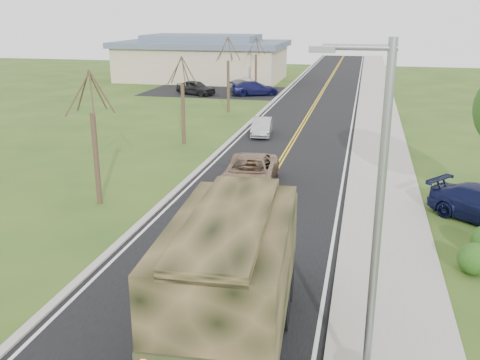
% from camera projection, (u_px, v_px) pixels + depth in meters
% --- Properties ---
extents(ground, '(160.00, 160.00, 0.00)m').
position_uv_depth(ground, '(166.00, 353.00, 13.82)').
color(ground, '#294918').
rests_on(ground, ground).
extents(road, '(8.00, 120.00, 0.01)m').
position_uv_depth(road, '(315.00, 104.00, 50.96)').
color(road, black).
rests_on(road, ground).
extents(curb_right, '(0.30, 120.00, 0.12)m').
position_uv_depth(curb_right, '(359.00, 105.00, 50.05)').
color(curb_right, '#9E998E').
rests_on(curb_right, ground).
extents(sidewalk_right, '(3.20, 120.00, 0.10)m').
position_uv_depth(sidewalk_right, '(379.00, 106.00, 49.67)').
color(sidewalk_right, '#9E998E').
rests_on(sidewalk_right, ground).
extents(curb_left, '(0.30, 120.00, 0.10)m').
position_uv_depth(curb_left, '(272.00, 102.00, 51.84)').
color(curb_left, '#9E998E').
rests_on(curb_left, ground).
extents(street_light, '(1.65, 0.22, 8.00)m').
position_uv_depth(street_light, '(374.00, 216.00, 10.96)').
color(street_light, gray).
rests_on(street_light, ground).
extents(bare_tree_a, '(1.93, 2.26, 6.08)m').
position_uv_depth(bare_tree_a, '(95.00, 148.00, 23.83)').
color(bare_tree_a, '#38281C').
rests_on(bare_tree_a, ground).
extents(bare_tree_b, '(1.83, 2.14, 5.73)m').
position_uv_depth(bare_tree_b, '(183.00, 107.00, 35.02)').
color(bare_tree_b, '#38281C').
rests_on(bare_tree_b, ground).
extents(bare_tree_c, '(2.04, 2.39, 6.42)m').
position_uv_depth(bare_tree_c, '(228.00, 80.00, 46.07)').
color(bare_tree_c, '#38281C').
rests_on(bare_tree_c, ground).
extents(bare_tree_d, '(1.88, 2.20, 5.91)m').
position_uv_depth(bare_tree_d, '(256.00, 69.00, 57.28)').
color(bare_tree_d, '#38281C').
rests_on(bare_tree_d, ground).
extents(commercial_building, '(25.50, 21.50, 5.65)m').
position_uv_depth(commercial_building, '(203.00, 59.00, 68.44)').
color(commercial_building, tan).
rests_on(commercial_building, ground).
extents(military_truck, '(3.25, 8.03, 3.92)m').
position_uv_depth(military_truck, '(235.00, 266.00, 13.64)').
color(military_truck, black).
rests_on(military_truck, ground).
extents(suv_champagne, '(2.93, 5.68, 1.53)m').
position_uv_depth(suv_champagne, '(250.00, 172.00, 26.77)').
color(suv_champagne, '#8D6C4F').
rests_on(suv_champagne, ground).
extents(sedan_silver, '(1.70, 3.86, 1.23)m').
position_uv_depth(sedan_silver, '(262.00, 127.00, 37.97)').
color(sedan_silver, '#ABAAAF').
rests_on(sedan_silver, ground).
extents(lot_car_dark, '(4.80, 3.43, 1.52)m').
position_uv_depth(lot_car_dark, '(196.00, 88.00, 56.45)').
color(lot_car_dark, black).
rests_on(lot_car_dark, ground).
extents(lot_car_silver, '(4.18, 2.49, 1.30)m').
position_uv_depth(lot_car_silver, '(246.00, 84.00, 59.92)').
color(lot_car_silver, '#B3B3B8').
rests_on(lot_car_silver, ground).
extents(lot_car_navy, '(5.46, 3.94, 1.47)m').
position_uv_depth(lot_car_navy, '(255.00, 88.00, 56.03)').
color(lot_car_navy, '#10113D').
rests_on(lot_car_navy, ground).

